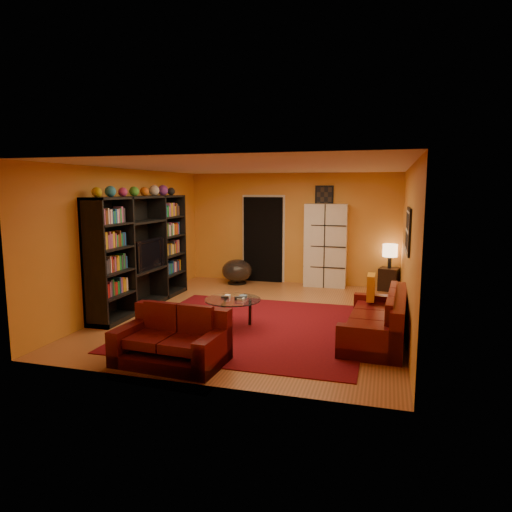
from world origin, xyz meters
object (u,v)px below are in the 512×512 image
(entertainment_unit, at_px, (142,252))
(table_lamp, at_px, (390,251))
(side_table, at_px, (389,279))
(sofa, at_px, (381,321))
(bowl_chair, at_px, (237,271))
(storage_cabinet, at_px, (326,245))
(tv, at_px, (146,254))
(loveseat, at_px, (174,340))
(coffee_table, at_px, (233,302))

(entertainment_unit, height_order, table_lamp, entertainment_unit)
(entertainment_unit, xyz_separation_m, side_table, (4.53, 2.75, -0.80))
(sofa, height_order, bowl_chair, sofa)
(side_table, bearing_deg, storage_cabinet, 177.99)
(tv, bearing_deg, sofa, -100.75)
(side_table, height_order, table_lamp, table_lamp)
(loveseat, distance_m, coffee_table, 1.66)
(coffee_table, height_order, bowl_chair, bowl_chair)
(loveseat, distance_m, storage_cabinet, 5.41)
(coffee_table, height_order, side_table, side_table)
(coffee_table, xyz_separation_m, bowl_chair, (-1.02, 3.27, -0.10))
(entertainment_unit, xyz_separation_m, coffee_table, (2.08, -0.78, -0.64))
(entertainment_unit, xyz_separation_m, loveseat, (1.83, -2.42, -0.76))
(entertainment_unit, relative_size, sofa, 1.41)
(storage_cabinet, bearing_deg, side_table, -3.86)
(entertainment_unit, distance_m, sofa, 4.54)
(tv, distance_m, sofa, 4.50)
(tv, xyz_separation_m, bowl_chair, (1.01, 2.43, -0.70))
(entertainment_unit, bearing_deg, coffee_table, -20.56)
(storage_cabinet, bearing_deg, entertainment_unit, -139.78)
(entertainment_unit, bearing_deg, storage_cabinet, 42.07)
(storage_cabinet, height_order, bowl_chair, storage_cabinet)
(bowl_chair, relative_size, side_table, 1.42)
(coffee_table, relative_size, side_table, 1.82)
(storage_cabinet, relative_size, table_lamp, 3.56)
(loveseat, height_order, storage_cabinet, storage_cabinet)
(loveseat, xyz_separation_m, storage_cabinet, (1.27, 5.22, 0.66))
(entertainment_unit, distance_m, table_lamp, 5.30)
(tv, xyz_separation_m, sofa, (4.36, -0.83, -0.72))
(entertainment_unit, distance_m, coffee_table, 2.31)
(storage_cabinet, bearing_deg, loveseat, -105.49)
(entertainment_unit, bearing_deg, tv, 50.25)
(tv, relative_size, table_lamp, 1.88)
(loveseat, bearing_deg, sofa, -53.44)
(sofa, bearing_deg, bowl_chair, 138.78)
(tv, height_order, bowl_chair, tv)
(coffee_table, bearing_deg, loveseat, -98.50)
(coffee_table, distance_m, storage_cabinet, 3.76)
(entertainment_unit, height_order, sofa, entertainment_unit)
(side_table, bearing_deg, tv, -148.99)
(storage_cabinet, xyz_separation_m, side_table, (1.42, -0.05, -0.70))
(table_lamp, bearing_deg, entertainment_unit, -148.71)
(tv, height_order, sofa, tv)
(coffee_table, bearing_deg, storage_cabinet, 74.06)
(tv, relative_size, loveseat, 0.70)
(bowl_chair, bearing_deg, side_table, 4.25)
(entertainment_unit, height_order, loveseat, entertainment_unit)
(sofa, relative_size, table_lamp, 3.98)
(loveseat, xyz_separation_m, table_lamp, (2.69, 5.17, 0.59))
(entertainment_unit, bearing_deg, table_lamp, 31.29)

